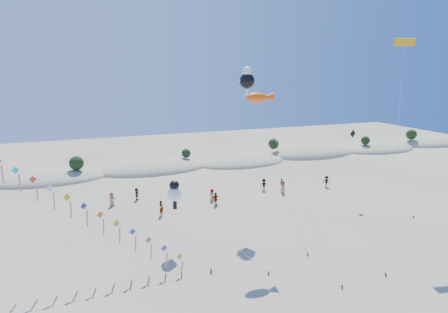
% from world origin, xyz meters
% --- Properties ---
extents(dune_ridge, '(145.30, 11.49, 5.57)m').
position_xyz_m(dune_ridge, '(1.06, 45.14, 0.11)').
color(dune_ridge, gray).
rests_on(dune_ridge, ground).
extents(fish_kite, '(3.83, 10.81, 14.48)m').
position_xyz_m(fish_kite, '(4.98, 14.10, 13.96)').
color(fish_kite, '#3F2D1E').
rests_on(fish_kite, ground).
extents(cartoon_kite_low, '(6.71, 8.35, 6.60)m').
position_xyz_m(cartoon_kite_low, '(-2.97, 15.22, 5.46)').
color(cartoon_kite_low, '#3F2D1E').
rests_on(cartoon_kite_low, ground).
extents(cartoon_kite_high, '(2.12, 12.65, 16.88)m').
position_xyz_m(cartoon_kite_high, '(6.77, 21.04, 15.51)').
color(cartoon_kite_high, '#3F2D1E').
rests_on(cartoon_kite_high, ground).
extents(parafoil_kite, '(9.36, 9.15, 19.57)m').
position_xyz_m(parafoil_kite, '(19.87, 12.51, 18.76)').
color(parafoil_kite, '#3F2D1E').
rests_on(parafoil_kite, ground).
extents(dark_kite, '(3.15, 8.44, 9.20)m').
position_xyz_m(dark_kite, '(22.02, 19.00, 6.66)').
color(dark_kite, '#3F2D1E').
rests_on(dark_kite, ground).
extents(beachgoers, '(30.69, 7.69, 1.82)m').
position_xyz_m(beachgoers, '(7.05, 27.01, 0.84)').
color(beachgoers, slate).
rests_on(beachgoers, ground).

